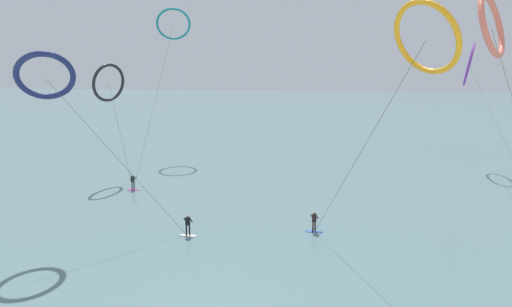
{
  "coord_description": "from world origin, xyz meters",
  "views": [
    {
      "loc": [
        4.4,
        -7.97,
        12.76
      ],
      "look_at": [
        0.0,
        19.1,
        6.94
      ],
      "focal_mm": 29.12,
      "sensor_mm": 36.0,
      "label": 1
    }
  ],
  "objects_px": {
    "surfer_magenta": "(133,183)",
    "kite_charcoal": "(109,83)",
    "kite_navy": "(45,76)",
    "surfer_ivory": "(188,226)",
    "surfer_cobalt": "(314,223)",
    "kite_coral": "(492,26)",
    "kite_violet": "(469,65)",
    "kite_amber": "(426,38)",
    "kite_teal": "(173,24)"
  },
  "relations": [
    {
      "from": "kite_charcoal",
      "to": "kite_navy",
      "type": "bearing_deg",
      "value": 37.31
    },
    {
      "from": "kite_navy",
      "to": "kite_amber",
      "type": "relative_size",
      "value": 0.88
    },
    {
      "from": "kite_navy",
      "to": "kite_amber",
      "type": "xyz_separation_m",
      "value": [
        23.73,
        -5.27,
        1.97
      ]
    },
    {
      "from": "kite_violet",
      "to": "kite_coral",
      "type": "xyz_separation_m",
      "value": [
        -6.82,
        -25.34,
        2.47
      ]
    },
    {
      "from": "surfer_magenta",
      "to": "kite_charcoal",
      "type": "distance_m",
      "value": 11.76
    },
    {
      "from": "kite_coral",
      "to": "kite_charcoal",
      "type": "bearing_deg",
      "value": 103.51
    },
    {
      "from": "kite_teal",
      "to": "kite_coral",
      "type": "xyz_separation_m",
      "value": [
        31.64,
        -26.37,
        -2.99
      ]
    },
    {
      "from": "kite_violet",
      "to": "kite_coral",
      "type": "bearing_deg",
      "value": 1.54
    },
    {
      "from": "kite_charcoal",
      "to": "kite_teal",
      "type": "xyz_separation_m",
      "value": [
        2.69,
        13.86,
        7.45
      ]
    },
    {
      "from": "kite_navy",
      "to": "kite_coral",
      "type": "xyz_separation_m",
      "value": [
        29.91,
        4.21,
        3.31
      ]
    },
    {
      "from": "kite_violet",
      "to": "kite_teal",
      "type": "relative_size",
      "value": 1.42
    },
    {
      "from": "surfer_magenta",
      "to": "kite_navy",
      "type": "distance_m",
      "value": 16.73
    },
    {
      "from": "surfer_ivory",
      "to": "kite_navy",
      "type": "height_order",
      "value": "kite_navy"
    },
    {
      "from": "kite_navy",
      "to": "surfer_ivory",
      "type": "bearing_deg",
      "value": 159.1
    },
    {
      "from": "surfer_ivory",
      "to": "kite_violet",
      "type": "bearing_deg",
      "value": 171.39
    },
    {
      "from": "surfer_cobalt",
      "to": "surfer_ivory",
      "type": "height_order",
      "value": "same"
    },
    {
      "from": "surfer_ivory",
      "to": "kite_coral",
      "type": "height_order",
      "value": "kite_coral"
    },
    {
      "from": "kite_charcoal",
      "to": "kite_coral",
      "type": "relative_size",
      "value": 0.74
    },
    {
      "from": "surfer_cobalt",
      "to": "kite_violet",
      "type": "xyz_separation_m",
      "value": [
        18.05,
        25.37,
        12.06
      ]
    },
    {
      "from": "surfer_magenta",
      "to": "kite_amber",
      "type": "height_order",
      "value": "kite_amber"
    },
    {
      "from": "kite_navy",
      "to": "kite_teal",
      "type": "xyz_separation_m",
      "value": [
        -1.73,
        30.57,
        6.3
      ]
    },
    {
      "from": "kite_coral",
      "to": "kite_amber",
      "type": "xyz_separation_m",
      "value": [
        -6.17,
        -9.48,
        -1.34
      ]
    },
    {
      "from": "kite_amber",
      "to": "kite_coral",
      "type": "bearing_deg",
      "value": -68.96
    },
    {
      "from": "kite_charcoal",
      "to": "kite_violet",
      "type": "xyz_separation_m",
      "value": [
        41.15,
        12.83,
        1.98
      ]
    },
    {
      "from": "kite_charcoal",
      "to": "kite_amber",
      "type": "distance_m",
      "value": 35.86
    },
    {
      "from": "kite_charcoal",
      "to": "surfer_cobalt",
      "type": "bearing_deg",
      "value": 84.0
    },
    {
      "from": "surfer_cobalt",
      "to": "kite_teal",
      "type": "bearing_deg",
      "value": -107.13
    },
    {
      "from": "surfer_cobalt",
      "to": "surfer_ivory",
      "type": "distance_m",
      "value": 9.71
    },
    {
      "from": "kite_charcoal",
      "to": "kite_violet",
      "type": "distance_m",
      "value": 43.15
    },
    {
      "from": "surfer_magenta",
      "to": "kite_charcoal",
      "type": "bearing_deg",
      "value": -28.46
    },
    {
      "from": "kite_violet",
      "to": "kite_amber",
      "type": "distance_m",
      "value": 37.19
    },
    {
      "from": "kite_teal",
      "to": "kite_amber",
      "type": "bearing_deg",
      "value": 104.57
    },
    {
      "from": "surfer_magenta",
      "to": "kite_amber",
      "type": "distance_m",
      "value": 32.53
    },
    {
      "from": "surfer_ivory",
      "to": "kite_coral",
      "type": "bearing_deg",
      "value": 132.59
    },
    {
      "from": "kite_coral",
      "to": "kite_amber",
      "type": "relative_size",
      "value": 1.11
    },
    {
      "from": "surfer_magenta",
      "to": "kite_violet",
      "type": "xyz_separation_m",
      "value": [
        36.91,
        17.15,
        12.06
      ]
    },
    {
      "from": "surfer_ivory",
      "to": "kite_charcoal",
      "type": "xyz_separation_m",
      "value": [
        -13.67,
        14.82,
        10.08
      ]
    },
    {
      "from": "surfer_cobalt",
      "to": "kite_coral",
      "type": "distance_m",
      "value": 18.37
    },
    {
      "from": "kite_navy",
      "to": "kite_coral",
      "type": "bearing_deg",
      "value": 155.49
    },
    {
      "from": "surfer_magenta",
      "to": "kite_violet",
      "type": "bearing_deg",
      "value": -137.96
    },
    {
      "from": "kite_navy",
      "to": "surfer_magenta",
      "type": "bearing_deg",
      "value": -121.67
    },
    {
      "from": "kite_violet",
      "to": "kite_navy",
      "type": "xyz_separation_m",
      "value": [
        -36.73,
        -29.55,
        -0.83
      ]
    },
    {
      "from": "surfer_ivory",
      "to": "kite_navy",
      "type": "xyz_separation_m",
      "value": [
        -9.24,
        -1.9,
        11.23
      ]
    },
    {
      "from": "kite_violet",
      "to": "kite_teal",
      "type": "xyz_separation_m",
      "value": [
        -38.46,
        1.02,
        5.47
      ]
    },
    {
      "from": "surfer_ivory",
      "to": "kite_charcoal",
      "type": "bearing_deg",
      "value": -101.09
    },
    {
      "from": "kite_teal",
      "to": "surfer_magenta",
      "type": "bearing_deg",
      "value": 74.05
    },
    {
      "from": "kite_violet",
      "to": "surfer_magenta",
      "type": "bearing_deg",
      "value": -48.47
    },
    {
      "from": "surfer_cobalt",
      "to": "kite_navy",
      "type": "xyz_separation_m",
      "value": [
        -18.68,
        -4.18,
        11.23
      ]
    },
    {
      "from": "kite_amber",
      "to": "kite_violet",
      "type": "bearing_deg",
      "value": -56.35
    },
    {
      "from": "surfer_cobalt",
      "to": "surfer_ivory",
      "type": "bearing_deg",
      "value": -41.29
    }
  ]
}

